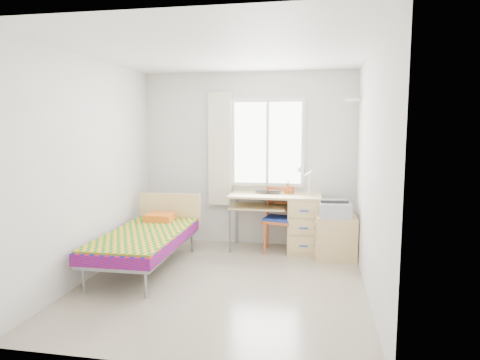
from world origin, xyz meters
name	(u,v)px	position (x,y,z in m)	size (l,w,h in m)	color
floor	(223,283)	(0.00, 0.00, 0.00)	(3.50, 3.50, 0.00)	#BCAD93
ceiling	(222,51)	(0.00, 0.00, 2.60)	(3.50, 3.50, 0.00)	white
wall_back	(248,159)	(0.00, 1.75, 1.30)	(3.20, 3.20, 0.00)	silver
wall_left	(91,169)	(-1.60, 0.00, 1.30)	(3.50, 3.50, 0.00)	silver
wall_right	(371,174)	(1.60, 0.00, 1.30)	(3.50, 3.50, 0.00)	silver
window	(268,143)	(0.30, 1.73, 1.55)	(1.10, 0.04, 1.30)	white
curtain	(220,149)	(-0.42, 1.68, 1.45)	(0.35, 0.05, 1.70)	beige
floating_shelf	(353,100)	(1.49, 1.40, 2.15)	(0.20, 0.32, 0.03)	white
bed	(147,237)	(-1.06, 0.35, 0.40)	(0.91, 1.93, 0.83)	gray
desk	(299,221)	(0.80, 1.45, 0.44)	(1.32, 0.62, 0.82)	tan
chair	(280,215)	(0.52, 1.41, 0.53)	(0.48, 0.48, 0.94)	maroon
cabinet	(335,237)	(1.30, 1.19, 0.30)	(0.57, 0.51, 0.59)	#D9B26F
printer	(334,208)	(1.28, 1.18, 0.70)	(0.45, 0.51, 0.20)	#AAADB3
laptop	(267,193)	(0.33, 1.47, 0.83)	(0.37, 0.24, 0.03)	black
pen_cup	(288,190)	(0.62, 1.57, 0.88)	(0.09, 0.09, 0.11)	#EF591A
task_lamp	(305,178)	(0.87, 1.40, 1.08)	(0.23, 0.32, 0.42)	white
book	(260,209)	(0.23, 1.47, 0.59)	(0.19, 0.26, 0.02)	gray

